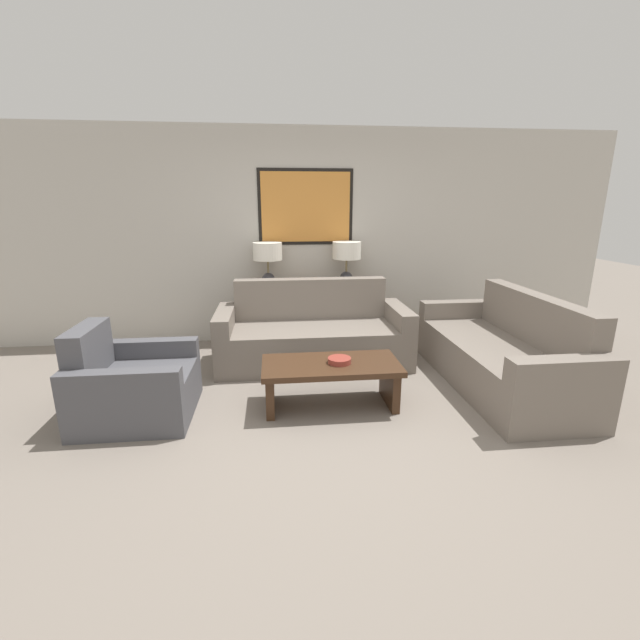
{
  "coord_description": "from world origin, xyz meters",
  "views": [
    {
      "loc": [
        -0.42,
        -3.16,
        1.76
      ],
      "look_at": [
        0.02,
        0.83,
        0.65
      ],
      "focal_mm": 24.0,
      "sensor_mm": 36.0,
      "label": 1
    }
  ],
  "objects_px": {
    "armchair_near_back_wall": "(133,386)",
    "table_lamp_right": "(347,255)",
    "couch_by_side": "(502,355)",
    "decorative_bowl": "(339,360)",
    "console_table": "(308,315)",
    "table_lamp_left": "(268,256)",
    "couch_by_back_wall": "(313,336)",
    "coffee_table": "(331,374)"
  },
  "relations": [
    {
      "from": "console_table",
      "to": "decorative_bowl",
      "type": "distance_m",
      "value": 1.82
    },
    {
      "from": "table_lamp_right",
      "to": "armchair_near_back_wall",
      "type": "relative_size",
      "value": 0.62
    },
    {
      "from": "couch_by_side",
      "to": "decorative_bowl",
      "type": "distance_m",
      "value": 1.69
    },
    {
      "from": "coffee_table",
      "to": "armchair_near_back_wall",
      "type": "distance_m",
      "value": 1.68
    },
    {
      "from": "table_lamp_right",
      "to": "decorative_bowl",
      "type": "distance_m",
      "value": 1.98
    },
    {
      "from": "table_lamp_right",
      "to": "coffee_table",
      "type": "height_order",
      "value": "table_lamp_right"
    },
    {
      "from": "couch_by_side",
      "to": "armchair_near_back_wall",
      "type": "bearing_deg",
      "value": -175.42
    },
    {
      "from": "table_lamp_left",
      "to": "decorative_bowl",
      "type": "relative_size",
      "value": 2.74
    },
    {
      "from": "couch_by_back_wall",
      "to": "couch_by_side",
      "type": "bearing_deg",
      "value": -24.89
    },
    {
      "from": "table_lamp_left",
      "to": "coffee_table",
      "type": "bearing_deg",
      "value": -73.27
    },
    {
      "from": "couch_by_back_wall",
      "to": "table_lamp_left",
      "type": "bearing_deg",
      "value": 125.29
    },
    {
      "from": "couch_by_back_wall",
      "to": "armchair_near_back_wall",
      "type": "bearing_deg",
      "value": -145.84
    },
    {
      "from": "couch_by_side",
      "to": "armchair_near_back_wall",
      "type": "relative_size",
      "value": 2.35
    },
    {
      "from": "console_table",
      "to": "couch_by_back_wall",
      "type": "height_order",
      "value": "couch_by_back_wall"
    },
    {
      "from": "console_table",
      "to": "coffee_table",
      "type": "distance_m",
      "value": 1.8
    },
    {
      "from": "console_table",
      "to": "table_lamp_left",
      "type": "xyz_separation_m",
      "value": [
        -0.49,
        0.0,
        0.76
      ]
    },
    {
      "from": "coffee_table",
      "to": "decorative_bowl",
      "type": "bearing_deg",
      "value": -8.25
    },
    {
      "from": "couch_by_back_wall",
      "to": "decorative_bowl",
      "type": "bearing_deg",
      "value": -83.53
    },
    {
      "from": "table_lamp_right",
      "to": "decorative_bowl",
      "type": "relative_size",
      "value": 2.74
    },
    {
      "from": "table_lamp_right",
      "to": "couch_by_back_wall",
      "type": "relative_size",
      "value": 0.26
    },
    {
      "from": "table_lamp_left",
      "to": "decorative_bowl",
      "type": "height_order",
      "value": "table_lamp_left"
    },
    {
      "from": "table_lamp_left",
      "to": "armchair_near_back_wall",
      "type": "relative_size",
      "value": 0.62
    },
    {
      "from": "coffee_table",
      "to": "table_lamp_left",
      "type": "bearing_deg",
      "value": 106.73
    },
    {
      "from": "console_table",
      "to": "couch_by_side",
      "type": "bearing_deg",
      "value": -40.32
    },
    {
      "from": "couch_by_side",
      "to": "couch_by_back_wall",
      "type": "bearing_deg",
      "value": 155.11
    },
    {
      "from": "decorative_bowl",
      "to": "armchair_near_back_wall",
      "type": "xyz_separation_m",
      "value": [
        -1.75,
        0.02,
        -0.16
      ]
    },
    {
      "from": "console_table",
      "to": "table_lamp_left",
      "type": "distance_m",
      "value": 0.91
    },
    {
      "from": "couch_by_side",
      "to": "table_lamp_right",
      "type": "bearing_deg",
      "value": 130.62
    },
    {
      "from": "couch_by_back_wall",
      "to": "coffee_table",
      "type": "bearing_deg",
      "value": -87.21
    },
    {
      "from": "table_lamp_right",
      "to": "armchair_near_back_wall",
      "type": "xyz_separation_m",
      "value": [
        -2.11,
        -1.79,
        -0.86
      ]
    },
    {
      "from": "coffee_table",
      "to": "decorative_bowl",
      "type": "relative_size",
      "value": 5.9
    },
    {
      "from": "table_lamp_left",
      "to": "table_lamp_right",
      "type": "bearing_deg",
      "value": 0.0
    },
    {
      "from": "table_lamp_left",
      "to": "decorative_bowl",
      "type": "bearing_deg",
      "value": -71.26
    },
    {
      "from": "table_lamp_left",
      "to": "table_lamp_right",
      "type": "distance_m",
      "value": 0.97
    },
    {
      "from": "coffee_table",
      "to": "armchair_near_back_wall",
      "type": "bearing_deg",
      "value": 179.7
    },
    {
      "from": "console_table",
      "to": "couch_by_side",
      "type": "distance_m",
      "value": 2.35
    },
    {
      "from": "table_lamp_left",
      "to": "armchair_near_back_wall",
      "type": "distance_m",
      "value": 2.29
    },
    {
      "from": "armchair_near_back_wall",
      "to": "table_lamp_right",
      "type": "bearing_deg",
      "value": 40.29
    },
    {
      "from": "table_lamp_right",
      "to": "couch_by_side",
      "type": "height_order",
      "value": "table_lamp_right"
    },
    {
      "from": "console_table",
      "to": "couch_by_back_wall",
      "type": "xyz_separation_m",
      "value": [
        0.0,
        -0.69,
        -0.06
      ]
    },
    {
      "from": "decorative_bowl",
      "to": "console_table",
      "type": "bearing_deg",
      "value": 94.02
    },
    {
      "from": "decorative_bowl",
      "to": "armchair_near_back_wall",
      "type": "relative_size",
      "value": 0.23
    }
  ]
}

